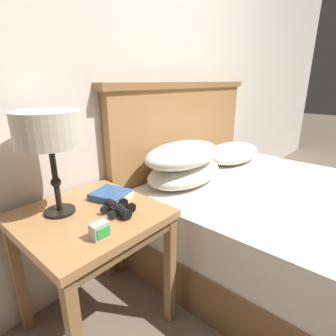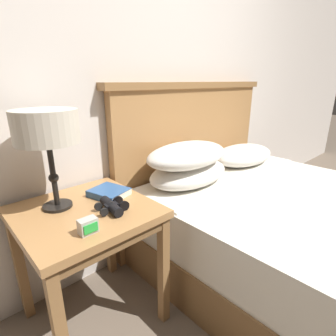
{
  "view_description": "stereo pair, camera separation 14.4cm",
  "coord_description": "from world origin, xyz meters",
  "px_view_note": "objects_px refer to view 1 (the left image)",
  "views": [
    {
      "loc": [
        -1.11,
        -0.2,
        1.19
      ],
      "look_at": [
        -0.08,
        0.7,
        0.74
      ],
      "focal_mm": 28.0,
      "sensor_mm": 36.0,
      "label": 1
    },
    {
      "loc": [
        -1.01,
        -0.3,
        1.19
      ],
      "look_at": [
        -0.08,
        0.7,
        0.74
      ],
      "focal_mm": 28.0,
      "sensor_mm": 36.0,
      "label": 2
    }
  ],
  "objects_px": {
    "bed": "(295,228)",
    "binoculars_pair": "(118,209)",
    "alarm_clock": "(100,230)",
    "table_lamp": "(49,132)",
    "book_on_nightstand": "(111,195)",
    "nightstand": "(91,230)"
  },
  "relations": [
    {
      "from": "table_lamp",
      "to": "alarm_clock",
      "type": "distance_m",
      "value": 0.45
    },
    {
      "from": "book_on_nightstand",
      "to": "binoculars_pair",
      "type": "xyz_separation_m",
      "value": [
        -0.08,
        -0.15,
        0.01
      ]
    },
    {
      "from": "bed",
      "to": "binoculars_pair",
      "type": "bearing_deg",
      "value": 152.57
    },
    {
      "from": "bed",
      "to": "nightstand",
      "type": "bearing_deg",
      "value": 150.12
    },
    {
      "from": "table_lamp",
      "to": "book_on_nightstand",
      "type": "bearing_deg",
      "value": -12.24
    },
    {
      "from": "nightstand",
      "to": "table_lamp",
      "type": "distance_m",
      "value": 0.46
    },
    {
      "from": "bed",
      "to": "alarm_clock",
      "type": "distance_m",
      "value": 1.25
    },
    {
      "from": "nightstand",
      "to": "binoculars_pair",
      "type": "distance_m",
      "value": 0.17
    },
    {
      "from": "alarm_clock",
      "to": "binoculars_pair",
      "type": "bearing_deg",
      "value": 30.83
    },
    {
      "from": "nightstand",
      "to": "alarm_clock",
      "type": "xyz_separation_m",
      "value": [
        -0.08,
        -0.2,
        0.11
      ]
    },
    {
      "from": "table_lamp",
      "to": "book_on_nightstand",
      "type": "relative_size",
      "value": 2.12
    },
    {
      "from": "table_lamp",
      "to": "book_on_nightstand",
      "type": "height_order",
      "value": "table_lamp"
    },
    {
      "from": "table_lamp",
      "to": "book_on_nightstand",
      "type": "distance_m",
      "value": 0.42
    },
    {
      "from": "book_on_nightstand",
      "to": "table_lamp",
      "type": "bearing_deg",
      "value": 167.76
    },
    {
      "from": "nightstand",
      "to": "bed",
      "type": "xyz_separation_m",
      "value": [
        1.05,
        -0.61,
        -0.24
      ]
    },
    {
      "from": "bed",
      "to": "binoculars_pair",
      "type": "xyz_separation_m",
      "value": [
        -0.97,
        0.5,
        0.34
      ]
    },
    {
      "from": "table_lamp",
      "to": "alarm_clock",
      "type": "height_order",
      "value": "table_lamp"
    },
    {
      "from": "binoculars_pair",
      "to": "alarm_clock",
      "type": "xyz_separation_m",
      "value": [
        -0.16,
        -0.1,
        0.01
      ]
    },
    {
      "from": "nightstand",
      "to": "book_on_nightstand",
      "type": "xyz_separation_m",
      "value": [
        0.16,
        0.05,
        0.1
      ]
    },
    {
      "from": "bed",
      "to": "alarm_clock",
      "type": "relative_size",
      "value": 28.41
    },
    {
      "from": "bed",
      "to": "table_lamp",
      "type": "relative_size",
      "value": 4.47
    },
    {
      "from": "book_on_nightstand",
      "to": "binoculars_pair",
      "type": "height_order",
      "value": "binoculars_pair"
    }
  ]
}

